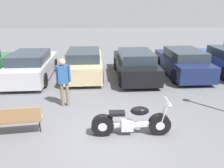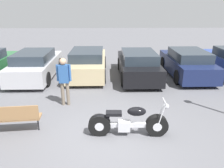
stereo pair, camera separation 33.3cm
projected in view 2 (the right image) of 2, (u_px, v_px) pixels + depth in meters
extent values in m
plane|color=slate|center=(108.00, 135.00, 6.26)|extent=(60.00, 60.00, 0.00)
cylinder|color=black|center=(157.00, 125.00, 6.15)|extent=(0.63, 0.22, 0.63)
cylinder|color=silver|center=(157.00, 125.00, 6.15)|extent=(0.26, 0.23, 0.25)
cylinder|color=black|center=(99.00, 125.00, 6.16)|extent=(0.63, 0.22, 0.63)
cylinder|color=silver|center=(99.00, 125.00, 6.16)|extent=(0.26, 0.23, 0.25)
cube|color=silver|center=(128.00, 125.00, 6.15)|extent=(1.24, 0.15, 0.12)
cube|color=silver|center=(124.00, 126.00, 6.16)|extent=(0.35, 0.25, 0.30)
ellipsoid|color=black|center=(137.00, 111.00, 6.00)|extent=(0.53, 0.31, 0.25)
cube|color=black|center=(114.00, 113.00, 6.03)|extent=(0.45, 0.26, 0.09)
ellipsoid|color=black|center=(101.00, 118.00, 6.08)|extent=(0.49, 0.22, 0.20)
cylinder|color=silver|center=(162.00, 116.00, 5.94)|extent=(0.22, 0.04, 0.72)
cylinder|color=silver|center=(160.00, 113.00, 6.11)|extent=(0.22, 0.04, 0.72)
cylinder|color=silver|center=(165.00, 102.00, 5.90)|extent=(0.05, 0.62, 0.03)
sphere|color=silver|center=(166.00, 106.00, 5.94)|extent=(0.15, 0.15, 0.15)
cylinder|color=silver|center=(116.00, 126.00, 6.33)|extent=(1.24, 0.12, 0.08)
cylinder|color=black|center=(13.00, 64.00, 12.33)|extent=(0.20, 0.67, 0.67)
cube|color=#BCBCC1|center=(37.00, 67.00, 11.03)|extent=(1.79, 4.33, 0.76)
cube|color=#28333D|center=(34.00, 56.00, 10.58)|extent=(1.57, 2.25, 0.44)
cylinder|color=black|center=(29.00, 64.00, 12.34)|extent=(0.20, 0.67, 0.67)
cylinder|color=black|center=(59.00, 64.00, 12.38)|extent=(0.20, 0.67, 0.67)
cylinder|color=black|center=(10.00, 80.00, 9.82)|extent=(0.20, 0.67, 0.67)
cylinder|color=black|center=(47.00, 79.00, 9.86)|extent=(0.20, 0.67, 0.67)
cube|color=#C6B284|center=(88.00, 65.00, 11.43)|extent=(1.79, 4.33, 0.76)
cube|color=#28333D|center=(87.00, 54.00, 10.98)|extent=(1.57, 2.25, 0.44)
cylinder|color=black|center=(76.00, 62.00, 12.74)|extent=(0.20, 0.67, 0.67)
cylinder|color=black|center=(104.00, 62.00, 12.78)|extent=(0.20, 0.67, 0.67)
cylinder|color=black|center=(68.00, 77.00, 10.22)|extent=(0.20, 0.67, 0.67)
cylinder|color=black|center=(104.00, 76.00, 10.26)|extent=(0.20, 0.67, 0.67)
cube|color=black|center=(138.00, 67.00, 11.07)|extent=(1.79, 4.33, 0.76)
cube|color=#28333D|center=(139.00, 56.00, 10.62)|extent=(1.57, 2.25, 0.44)
cylinder|color=black|center=(120.00, 64.00, 12.38)|extent=(0.20, 0.67, 0.67)
cylinder|color=black|center=(149.00, 64.00, 12.42)|extent=(0.20, 0.67, 0.67)
cylinder|color=black|center=(123.00, 79.00, 9.86)|extent=(0.20, 0.67, 0.67)
cylinder|color=black|center=(160.00, 79.00, 9.90)|extent=(0.20, 0.67, 0.67)
cube|color=#19234C|center=(186.00, 65.00, 11.34)|extent=(1.79, 4.33, 0.76)
cube|color=#28333D|center=(189.00, 55.00, 10.89)|extent=(1.57, 2.25, 0.44)
cylinder|color=black|center=(164.00, 63.00, 12.66)|extent=(0.20, 0.67, 0.67)
cylinder|color=black|center=(192.00, 62.00, 12.70)|extent=(0.20, 0.67, 0.67)
cylinder|color=black|center=(178.00, 77.00, 10.13)|extent=(0.20, 0.67, 0.67)
cylinder|color=black|center=(213.00, 77.00, 10.18)|extent=(0.20, 0.67, 0.67)
cylinder|color=black|center=(206.00, 62.00, 12.89)|extent=(0.20, 0.67, 0.67)
cube|color=#997047|center=(11.00, 118.00, 6.27)|extent=(1.71, 0.55, 0.05)
cube|color=#997047|center=(7.00, 114.00, 6.03)|extent=(1.68, 0.19, 0.44)
cylinder|color=black|center=(38.00, 123.00, 6.43)|extent=(0.04, 0.04, 0.45)
cylinder|color=#726656|center=(63.00, 94.00, 7.99)|extent=(0.12, 0.12, 0.88)
cylinder|color=#726656|center=(68.00, 94.00, 7.99)|extent=(0.12, 0.12, 0.88)
cube|color=#2D5999|center=(64.00, 74.00, 7.73)|extent=(0.34, 0.20, 0.66)
cylinder|color=#2D5999|center=(57.00, 73.00, 7.71)|extent=(0.08, 0.08, 0.61)
cylinder|color=#2D5999|center=(70.00, 73.00, 7.72)|extent=(0.08, 0.08, 0.61)
sphere|color=tan|center=(63.00, 61.00, 7.57)|extent=(0.24, 0.24, 0.24)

